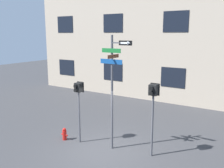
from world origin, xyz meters
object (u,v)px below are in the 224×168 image
object	(u,v)px
pedestrian_signal_right	(153,100)
fire_hydrant	(65,134)
pedestrian_signal_left	(79,96)
street_sign_pole	(113,83)

from	to	relation	value
pedestrian_signal_right	fire_hydrant	distance (m)	4.49
pedestrian_signal_left	pedestrian_signal_right	world-z (taller)	pedestrian_signal_right
pedestrian_signal_left	pedestrian_signal_right	bearing A→B (deg)	9.39
pedestrian_signal_right	fire_hydrant	world-z (taller)	pedestrian_signal_right
street_sign_pole	pedestrian_signal_right	size ratio (longest dim) A/B	1.62
street_sign_pole	pedestrian_signal_left	size ratio (longest dim) A/B	1.73
street_sign_pole	fire_hydrant	size ratio (longest dim) A/B	8.34
pedestrian_signal_left	pedestrian_signal_right	xyz separation A→B (m)	(3.21, 0.53, 0.17)
street_sign_pole	pedestrian_signal_left	distance (m)	1.77
pedestrian_signal_right	fire_hydrant	xyz separation A→B (m)	(-3.95, -0.70, -2.01)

